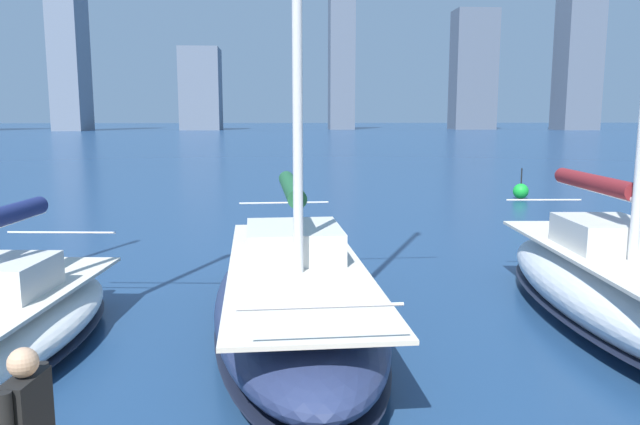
# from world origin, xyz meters

# --- Properties ---
(city_skyline) EXTENTS (167.68, 18.20, 39.23)m
(city_skyline) POSITION_xyz_m (8.49, -157.09, 16.20)
(city_skyline) COLOR slate
(city_skyline) RESTS_ON ground
(sailboat_maroon) EXTENTS (2.84, 8.16, 9.90)m
(sailboat_maroon) POSITION_xyz_m (-5.24, -6.55, 0.75)
(sailboat_maroon) COLOR silver
(sailboat_maroon) RESTS_ON ground
(sailboat_forest) EXTENTS (3.11, 8.98, 13.05)m
(sailboat_forest) POSITION_xyz_m (0.51, -6.51, 0.74)
(sailboat_forest) COLOR navy
(sailboat_forest) RESTS_ON ground
(channel_buoy) EXTENTS (0.70, 0.70, 1.40)m
(channel_buoy) POSITION_xyz_m (-10.35, -23.60, 0.36)
(channel_buoy) COLOR green
(channel_buoy) RESTS_ON ground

